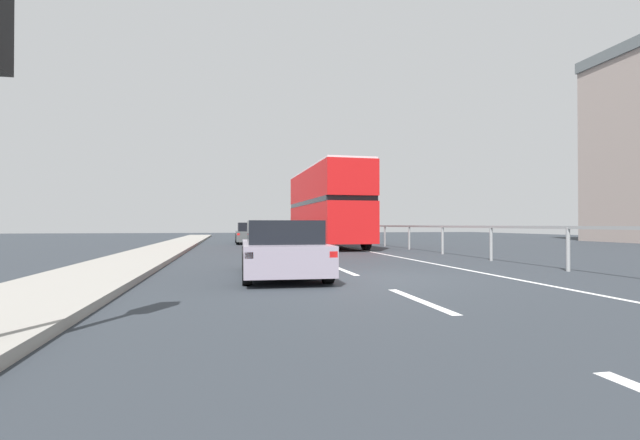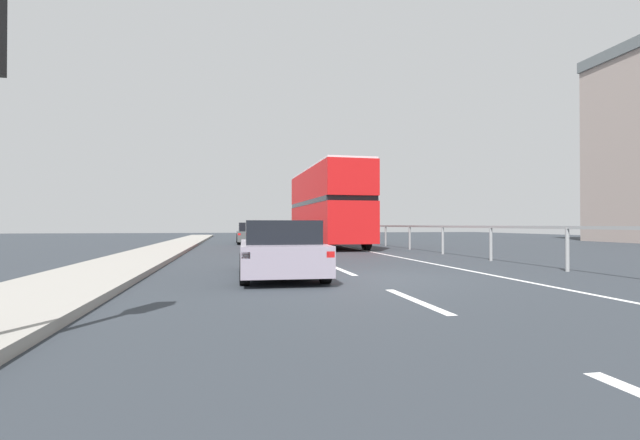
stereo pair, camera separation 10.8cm
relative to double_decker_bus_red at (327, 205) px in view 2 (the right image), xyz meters
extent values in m
cube|color=#2A2F36|center=(-2.31, -14.34, -2.35)|extent=(75.16, 120.00, 0.10)
cube|color=gray|center=(-8.29, -14.34, -2.23)|extent=(2.28, 80.00, 0.14)
cube|color=silver|center=(-2.31, -17.52, -2.30)|extent=(0.16, 2.44, 0.01)
cube|color=silver|center=(-2.31, -12.72, -2.30)|extent=(0.16, 2.44, 0.01)
cube|color=silver|center=(-2.31, -7.92, -2.30)|extent=(0.16, 2.44, 0.01)
cube|color=silver|center=(-2.31, -3.12, -2.30)|extent=(0.16, 2.44, 0.01)
cube|color=silver|center=(-2.31, 1.68, -2.30)|extent=(0.16, 2.44, 0.01)
cube|color=silver|center=(-2.31, 6.48, -2.30)|extent=(0.16, 2.44, 0.01)
cube|color=silver|center=(-2.31, 11.28, -2.30)|extent=(0.16, 2.44, 0.01)
cube|color=silver|center=(-2.31, 16.08, -2.30)|extent=(0.16, 2.44, 0.01)
cube|color=silver|center=(0.95, -5.34, -2.30)|extent=(0.12, 46.00, 0.01)
cube|color=gray|center=(3.35, -5.34, -1.16)|extent=(0.08, 42.00, 0.08)
cylinder|color=gray|center=(3.35, -14.09, -1.73)|extent=(0.10, 0.10, 1.14)
cylinder|color=gray|center=(3.35, -10.59, -1.73)|extent=(0.10, 0.10, 1.14)
cylinder|color=gray|center=(3.35, -7.09, -1.73)|extent=(0.10, 0.10, 1.14)
cylinder|color=gray|center=(3.35, -3.59, -1.73)|extent=(0.10, 0.10, 1.14)
cylinder|color=gray|center=(3.35, -0.09, -1.73)|extent=(0.10, 0.10, 1.14)
cylinder|color=gray|center=(3.35, 3.41, -1.73)|extent=(0.10, 0.10, 1.14)
cylinder|color=gray|center=(3.35, 6.91, -1.73)|extent=(0.10, 0.10, 1.14)
cylinder|color=gray|center=(3.35, 10.41, -1.73)|extent=(0.10, 0.10, 1.14)
cylinder|color=gray|center=(3.35, 13.91, -1.73)|extent=(0.10, 0.10, 1.14)
cube|color=red|center=(0.00, -0.01, -0.98)|extent=(2.67, 10.16, 1.95)
cube|color=black|center=(0.00, -0.01, 0.12)|extent=(2.68, 9.76, 0.24)
cube|color=red|center=(0.00, -0.01, 1.07)|extent=(2.67, 10.16, 1.66)
cube|color=silver|center=(0.00, -0.01, 1.95)|extent=(2.61, 9.96, 0.10)
cube|color=black|center=(-0.12, 5.02, -0.88)|extent=(2.18, 0.09, 1.36)
cube|color=yellow|center=(-0.12, 5.02, 1.48)|extent=(1.45, 0.08, 0.28)
cylinder|color=black|center=(-1.20, 3.62, -1.80)|extent=(0.30, 1.01, 1.00)
cylinder|color=black|center=(1.02, 3.67, -1.80)|extent=(0.30, 1.01, 1.00)
cylinder|color=black|center=(-1.02, -3.49, -1.80)|extent=(0.30, 1.01, 1.00)
cylinder|color=black|center=(1.19, -3.43, -1.80)|extent=(0.30, 1.01, 1.00)
cube|color=gray|center=(-4.08, -13.61, -1.81)|extent=(1.92, 4.53, 0.62)
cube|color=black|center=(-4.08, -13.83, -1.25)|extent=(1.65, 2.51, 0.51)
cube|color=red|center=(-4.94, -15.80, -1.66)|extent=(0.16, 0.06, 0.12)
cube|color=red|center=(-3.33, -15.84, -1.66)|extent=(0.16, 0.06, 0.12)
cylinder|color=black|center=(-4.86, -12.04, -1.98)|extent=(0.22, 0.64, 0.64)
cylinder|color=black|center=(-3.22, -12.08, -1.98)|extent=(0.22, 0.64, 0.64)
cylinder|color=black|center=(-4.94, -15.13, -1.98)|extent=(0.22, 0.64, 0.64)
cylinder|color=black|center=(-3.30, -15.17, -1.98)|extent=(0.22, 0.64, 0.64)
cube|color=#474D4E|center=(-3.95, 5.05, -1.80)|extent=(1.85, 4.40, 0.63)
cube|color=black|center=(-3.95, 4.83, -1.22)|extent=(1.62, 2.42, 0.54)
cube|color=red|center=(-4.75, 2.88, -1.65)|extent=(0.16, 0.06, 0.12)
cube|color=red|center=(-3.12, 2.89, -1.65)|extent=(0.16, 0.06, 0.12)
cylinder|color=black|center=(-4.79, 6.54, -1.98)|extent=(0.20, 0.64, 0.64)
cylinder|color=black|center=(-3.12, 6.55, -1.98)|extent=(0.20, 0.64, 0.64)
cylinder|color=black|center=(-4.78, 3.55, -1.98)|extent=(0.20, 0.64, 0.64)
cylinder|color=black|center=(-3.10, 3.56, -1.98)|extent=(0.20, 0.64, 0.64)
camera|label=1|loc=(-5.30, -24.26, -1.09)|focal=25.22mm
camera|label=2|loc=(-5.20, -24.28, -1.09)|focal=25.22mm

